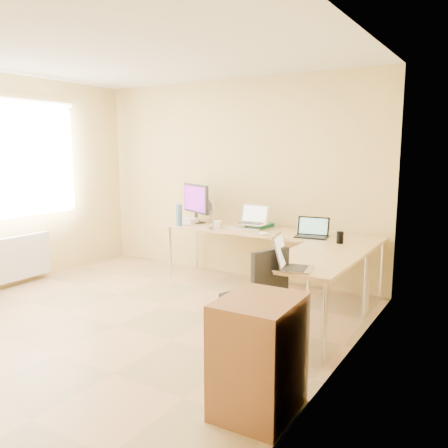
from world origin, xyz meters
The scene contains 24 objects.
floor centered at (0.00, 0.00, 0.00)m, with size 4.50×4.50×0.00m, color tan.
ceiling centered at (0.00, 0.00, 2.60)m, with size 4.50×4.50×0.00m, color white.
wall_back centered at (0.00, 2.25, 1.30)m, with size 4.50×4.50×0.00m, color tan.
wall_right centered at (2.10, 0.00, 1.30)m, with size 4.50×4.50×0.00m, color tan.
desk_main centered at (0.72, 1.85, 0.36)m, with size 2.65×0.70×0.73m, color tan.
desk_return centered at (1.70, 0.85, 0.36)m, with size 0.70×1.30×0.73m, color tan.
monitor centered at (-0.36, 1.87, 0.99)m, with size 0.60×0.19×0.52m, color black.
book_stack centered at (0.53, 1.99, 0.76)m, with size 0.23×0.31×0.05m, color #10604E.
laptop_center centered at (0.48, 1.86, 0.90)m, with size 0.36×0.28×0.24m, color silver.
laptop_black centered at (1.32, 1.71, 0.84)m, with size 0.35×0.26×0.22m, color black.
keyboard centered at (0.43, 1.76, 0.74)m, with size 0.40×0.11×0.02m, color silver.
mouse centered at (0.81, 1.55, 0.75)m, with size 0.11×0.07×0.04m, color white.
mug centered at (0.12, 1.65, 0.78)m, with size 0.10×0.10×0.10m, color white.
cd_stack centered at (0.09, 1.55, 0.74)m, with size 0.11×0.11×0.03m, color silver.
water_bottle centered at (-0.40, 1.55, 0.87)m, with size 0.08×0.08×0.28m, color teal.
papers centered at (-0.35, 1.90, 0.73)m, with size 0.18×0.26×0.01m, color beige.
white_box centered at (-0.40, 1.77, 0.77)m, with size 0.21×0.15×0.08m, color silver.
desk_fan centered at (-0.24, 2.05, 0.87)m, with size 0.22×0.22×0.28m, color silver.
black_cup centered at (1.69, 1.55, 0.79)m, with size 0.07×0.07×0.12m, color black.
laptop_return centered at (1.70, 0.33, 0.85)m, with size 0.27×0.35×0.23m, color #A9A9A9.
office_chair centered at (1.35, 0.27, 0.50)m, with size 0.55×0.55×0.91m, color black.
cabinet centered at (1.85, -0.58, 0.36)m, with size 0.47×0.59×0.81m, color olive.
radiator centered at (-2.03, 0.40, 0.35)m, with size 0.09×0.80×0.55m, color white.
window centered at (-2.05, 0.40, 1.55)m, with size 0.10×1.80×1.40m, color white.
Camera 1 is at (3.13, -3.08, 1.71)m, focal length 36.95 mm.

